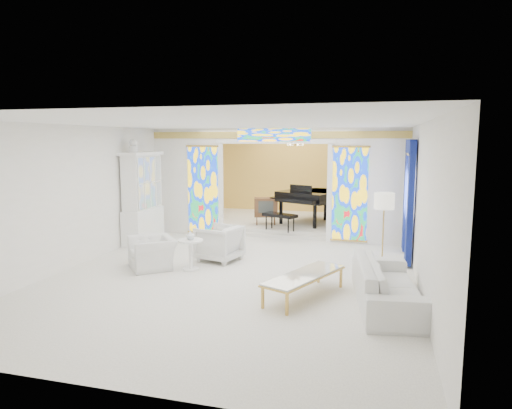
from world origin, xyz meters
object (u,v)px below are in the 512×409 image
(coffee_table, at_px, (305,276))
(tv_console, at_px, (266,207))
(armchair_right, at_px, (219,243))
(sofa, at_px, (388,284))
(china_cabinet, at_px, (142,199))
(grand_piano, at_px, (317,196))
(armchair_left, at_px, (152,253))

(coffee_table, relative_size, tv_console, 2.42)
(armchair_right, distance_m, sofa, 4.09)
(china_cabinet, relative_size, sofa, 1.11)
(china_cabinet, relative_size, grand_piano, 0.88)
(sofa, height_order, coffee_table, sofa)
(tv_console, bearing_deg, grand_piano, 10.19)
(armchair_right, bearing_deg, coffee_table, 63.66)
(armchair_right, xyz_separation_m, grand_piano, (1.61, 4.35, 0.59))
(armchair_left, relative_size, grand_piano, 0.32)
(armchair_right, distance_m, tv_console, 3.67)
(coffee_table, distance_m, tv_console, 5.96)
(sofa, bearing_deg, china_cabinet, 55.25)
(china_cabinet, relative_size, tv_console, 3.42)
(sofa, xyz_separation_m, grand_piano, (-2.00, 6.27, 0.63))
(armchair_left, distance_m, tv_console, 4.79)
(grand_piano, bearing_deg, armchair_left, -93.63)
(armchair_right, relative_size, tv_console, 1.10)
(armchair_left, bearing_deg, grand_piano, 112.10)
(armchair_left, height_order, sofa, sofa)
(armchair_right, relative_size, sofa, 0.36)
(armchair_left, bearing_deg, sofa, 38.11)
(grand_piano, bearing_deg, sofa, -48.15)
(china_cabinet, xyz_separation_m, grand_piano, (4.17, 3.14, -0.18))
(coffee_table, bearing_deg, armchair_left, 163.79)
(sofa, distance_m, tv_console, 6.57)
(china_cabinet, distance_m, coffee_table, 5.77)
(china_cabinet, relative_size, armchair_right, 3.11)
(armchair_left, xyz_separation_m, grand_piano, (2.78, 5.27, 0.67))
(china_cabinet, bearing_deg, armchair_left, -57.01)
(armchair_left, bearing_deg, tv_console, 123.71)
(armchair_right, relative_size, grand_piano, 0.28)
(sofa, relative_size, tv_console, 3.09)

